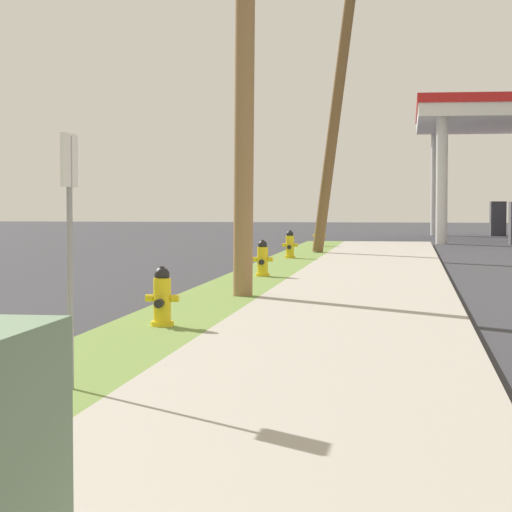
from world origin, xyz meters
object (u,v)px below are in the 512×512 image
(fire_hydrant_second, at_px, (162,300))
(fire_hydrant_fifth, at_px, (319,236))
(utility_pole_background, at_px, (340,80))
(fire_hydrant_third, at_px, (263,260))
(utility_pole_midground, at_px, (245,18))
(fire_hydrant_fourth, at_px, (290,246))
(street_sign_post, at_px, (69,207))

(fire_hydrant_second, distance_m, fire_hydrant_fifth, 24.00)
(fire_hydrant_second, distance_m, utility_pole_background, 19.80)
(fire_hydrant_third, bearing_deg, utility_pole_background, 84.71)
(utility_pole_midground, relative_size, utility_pole_background, 0.89)
(fire_hydrant_fourth, xyz_separation_m, street_sign_post, (0.38, -20.73, 1.19))
(utility_pole_background, bearing_deg, fire_hydrant_third, -95.29)
(fire_hydrant_fifth, xyz_separation_m, utility_pole_midground, (0.35, -19.54, 4.19))
(fire_hydrant_second, xyz_separation_m, utility_pole_background, (1.00, 19.20, 4.75))
(fire_hydrant_second, bearing_deg, utility_pole_background, 87.01)
(fire_hydrant_third, relative_size, utility_pole_background, 0.07)
(utility_pole_midground, xyz_separation_m, street_sign_post, (-0.13, -9.04, -3.00))
(fire_hydrant_fifth, bearing_deg, fire_hydrant_fourth, -91.18)
(fire_hydrant_fourth, distance_m, fire_hydrant_fifth, 7.85)
(fire_hydrant_third, relative_size, utility_pole_midground, 0.08)
(fire_hydrant_fourth, xyz_separation_m, fire_hydrant_fifth, (0.16, 7.85, 0.00))
(fire_hydrant_second, distance_m, utility_pole_midground, 6.14)
(fire_hydrant_third, height_order, fire_hydrant_fourth, same)
(fire_hydrant_second, bearing_deg, utility_pole_midground, 85.07)
(fire_hydrant_fifth, bearing_deg, fire_hydrant_second, -90.07)
(street_sign_post, bearing_deg, fire_hydrant_fifth, 90.45)
(utility_pole_midground, xyz_separation_m, utility_pole_background, (0.62, 14.74, 0.56))
(fire_hydrant_third, relative_size, fire_hydrant_fourth, 1.00)
(fire_hydrant_fourth, relative_size, fire_hydrant_fifth, 1.00)
(utility_pole_midground, bearing_deg, utility_pole_background, 87.60)
(fire_hydrant_second, relative_size, fire_hydrant_fourth, 1.00)
(fire_hydrant_second, height_order, fire_hydrant_fifth, same)
(fire_hydrant_second, relative_size, utility_pole_background, 0.07)
(fire_hydrant_fourth, relative_size, street_sign_post, 0.35)
(fire_hydrant_fourth, distance_m, street_sign_post, 20.77)
(fire_hydrant_second, xyz_separation_m, fire_hydrant_fifth, (0.03, 24.00, 0.00))
(fire_hydrant_fourth, bearing_deg, utility_pole_midground, -87.48)
(fire_hydrant_second, bearing_deg, fire_hydrant_fifth, 89.93)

